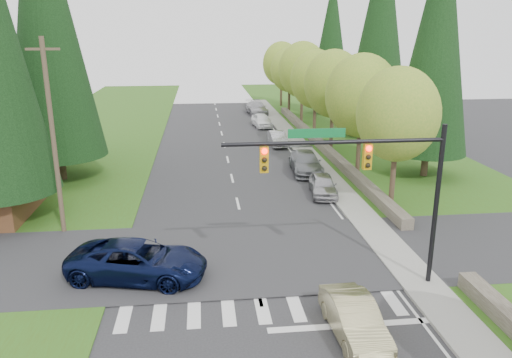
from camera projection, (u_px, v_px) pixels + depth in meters
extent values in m
cube|color=#355516|center=(410.00, 176.00, 36.43)|extent=(14.00, 110.00, 0.06)
cube|color=#355516|center=(41.00, 188.00, 33.66)|extent=(14.00, 110.00, 0.06)
cube|color=#28282B|center=(250.00, 256.00, 23.63)|extent=(120.00, 8.00, 0.10)
cube|color=gray|center=(322.00, 171.00, 37.67)|extent=(1.80, 80.00, 0.13)
cube|color=gray|center=(311.00, 171.00, 37.58)|extent=(0.20, 80.00, 0.13)
cube|color=#4C4438|center=(320.00, 144.00, 45.39)|extent=(0.70, 40.00, 0.70)
cylinder|color=black|center=(436.00, 208.00, 20.09)|extent=(0.20, 0.20, 6.80)
cylinder|color=black|center=(335.00, 142.00, 18.83)|extent=(8.60, 0.16, 0.16)
cube|color=#0C662D|center=(317.00, 133.00, 18.70)|extent=(2.20, 0.04, 0.35)
cube|color=#BF8C0C|center=(367.00, 157.00, 19.14)|extent=(0.32, 0.24, 1.00)
sphere|color=#FF0C05|center=(369.00, 149.00, 18.91)|extent=(0.22, 0.22, 0.22)
cube|color=#BF8C0C|center=(264.00, 160.00, 18.71)|extent=(0.32, 0.24, 1.00)
sphere|color=#FF0C05|center=(265.00, 151.00, 18.48)|extent=(0.22, 0.22, 0.22)
cylinder|color=#473828|center=(53.00, 140.00, 24.99)|extent=(0.24, 0.24, 10.00)
cube|color=#473828|center=(43.00, 49.00, 23.73)|extent=(1.60, 0.10, 0.12)
cylinder|color=#38281C|center=(394.00, 168.00, 29.64)|extent=(0.32, 0.32, 4.76)
ellipsoid|color=#5C8D26|center=(398.00, 114.00, 28.71)|extent=(4.80, 4.80, 5.52)
cylinder|color=#38281C|center=(359.00, 142.00, 36.29)|extent=(0.32, 0.32, 4.93)
ellipsoid|color=#5C8D26|center=(362.00, 96.00, 35.33)|extent=(5.20, 5.20, 5.98)
cylinder|color=#38281C|center=(332.00, 124.00, 42.92)|extent=(0.32, 0.32, 5.04)
ellipsoid|color=#5C8D26|center=(334.00, 84.00, 41.94)|extent=(5.00, 5.00, 5.75)
cylinder|color=#38281C|center=(315.00, 112.00, 49.63)|extent=(0.32, 0.32, 4.82)
ellipsoid|color=#5C8D26|center=(316.00, 79.00, 48.69)|extent=(5.00, 5.00, 5.75)
cylinder|color=#38281C|center=(302.00, 101.00, 56.26)|extent=(0.32, 0.32, 5.15)
ellipsoid|color=#5C8D26|center=(303.00, 70.00, 55.26)|extent=(5.40, 5.40, 6.21)
cylinder|color=#38281C|center=(289.00, 96.00, 62.97)|extent=(0.32, 0.32, 4.70)
ellipsoid|color=#5C8D26|center=(290.00, 70.00, 62.05)|extent=(4.80, 4.80, 5.52)
cylinder|color=#38281C|center=(281.00, 88.00, 69.60)|extent=(0.32, 0.32, 4.98)
ellipsoid|color=#5C8D26|center=(282.00, 64.00, 68.63)|extent=(5.20, 5.20, 5.98)
cylinder|color=#38281C|center=(6.00, 204.00, 27.67)|extent=(0.50, 0.50, 2.00)
cylinder|color=#38281C|center=(62.00, 166.00, 35.39)|extent=(0.50, 0.50, 2.00)
cone|color=black|center=(45.00, 14.00, 32.45)|extent=(6.46, 6.46, 19.00)
cylinder|color=#38281C|center=(56.00, 148.00, 40.89)|extent=(0.50, 0.50, 2.00)
cone|color=black|center=(42.00, 30.00, 38.23)|extent=(5.78, 5.78, 17.00)
cylinder|color=#38281C|center=(425.00, 163.00, 36.26)|extent=(0.50, 0.50, 2.00)
cone|color=black|center=(437.00, 37.00, 33.74)|extent=(5.44, 5.44, 16.00)
cylinder|color=#38281C|center=(373.00, 127.00, 49.70)|extent=(0.50, 0.50, 2.00)
cone|color=black|center=(381.00, 24.00, 46.89)|extent=(6.12, 6.12, 18.00)
cylinder|color=#38281C|center=(329.00, 107.00, 62.92)|extent=(0.50, 0.50, 2.00)
cone|color=black|center=(331.00, 39.00, 60.55)|extent=(5.10, 5.10, 15.00)
imported|color=tan|center=(354.00, 319.00, 17.22)|extent=(1.63, 4.21, 1.37)
imported|color=black|center=(138.00, 261.00, 21.28)|extent=(6.36, 4.00, 1.64)
imported|color=#A6A6AB|center=(323.00, 185.00, 32.16)|extent=(2.05, 4.14, 1.36)
imported|color=gray|center=(306.00, 162.00, 37.34)|extent=(2.44, 5.38, 1.53)
imported|color=#ABACB0|center=(278.00, 139.00, 46.04)|extent=(1.51, 4.03, 1.32)
imported|color=white|center=(262.00, 120.00, 54.93)|extent=(2.14, 4.46, 1.47)
imported|color=#ABABB0|center=(257.00, 108.00, 63.34)|extent=(2.67, 5.60, 1.58)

